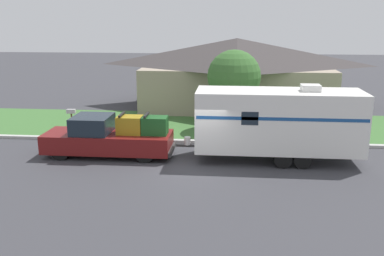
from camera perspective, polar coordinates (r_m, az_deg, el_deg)
ground_plane at (r=18.26m, az=0.55°, el=-5.33°), size 120.00×120.00×0.00m
curb_strip at (r=21.79m, az=1.38°, el=-1.83°), size 80.00×0.30×0.14m
lawn_strip at (r=25.32m, az=1.95°, el=0.36°), size 80.00×7.00×0.03m
house_across_street at (r=30.78m, az=5.93°, el=7.52°), size 13.76×8.38×4.82m
pickup_truck at (r=19.99m, az=-10.96°, el=-1.22°), size 5.93×2.01×2.00m
travel_trailer at (r=19.08m, az=11.45°, el=0.96°), size 8.11×2.33×3.43m
mailbox at (r=24.00m, az=-15.78°, el=1.65°), size 0.48×0.20×1.41m
tree_in_yard at (r=24.04m, az=5.62°, el=6.82°), size 2.98×2.98×4.51m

